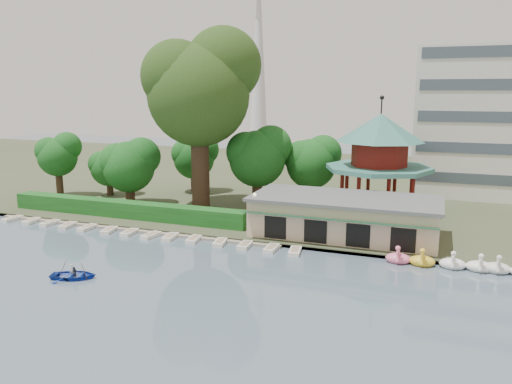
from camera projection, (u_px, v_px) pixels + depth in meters
The scene contains 14 objects.
ground_plane at pixel (136, 313), 33.66m from camera, with size 220.00×220.00×0.00m, color slate.
shore at pixel (316, 181), 81.41m from camera, with size 220.00×70.00×0.40m, color #424930.
embankment at pixel (235, 240), 49.53m from camera, with size 220.00×0.60×0.30m, color gray.
dock at pixel (131, 229), 53.51m from camera, with size 34.00×1.60×0.24m, color gray.
boathouse at pixel (344, 216), 49.99m from camera, with size 18.60×9.39×3.90m.
pavilion at pixel (379, 154), 57.50m from camera, with size 12.40×12.40×13.50m.
broadcast_tower at pixel (259, 32), 169.72m from camera, with size 8.00×8.00×96.00m.
hedge at pixel (125, 209), 57.33m from camera, with size 30.00×2.00×1.80m, color #1B5B1D.
lamp_post at pixel (255, 206), 49.94m from camera, with size 0.36×0.36×4.28m.
big_tree at pixel (200, 86), 59.50m from camera, with size 13.48×12.56×21.85m.
small_trees at pixel (199, 159), 65.20m from camera, with size 39.48×16.63×10.01m.
swan_boats at pixel (504, 269), 40.67m from camera, with size 18.60×2.12×1.92m.
moored_rowboats at pixel (139, 233), 51.60m from camera, with size 35.14×2.71×0.36m.
rowboat_with_passengers at pixel (73, 272), 39.68m from camera, with size 5.95×5.08×2.01m.
Camera 1 is at (18.45, -26.59, 14.77)m, focal length 35.00 mm.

